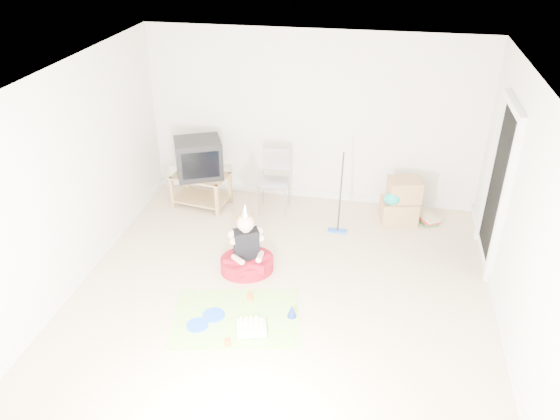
% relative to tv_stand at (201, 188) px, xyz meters
% --- Properties ---
extents(ground, '(5.00, 5.00, 0.00)m').
position_rel_tv_stand_xyz_m(ground, '(1.61, -1.90, -0.30)').
color(ground, beige).
rests_on(ground, ground).
extents(doorway_recess, '(0.02, 0.90, 2.05)m').
position_rel_tv_stand_xyz_m(doorway_recess, '(4.09, -0.70, 0.73)').
color(doorway_recess, black).
rests_on(doorway_recess, ground).
extents(tv_stand, '(0.89, 0.64, 0.51)m').
position_rel_tv_stand_xyz_m(tv_stand, '(0.00, 0.00, 0.00)').
color(tv_stand, olive).
rests_on(tv_stand, ground).
extents(crt_tv, '(0.83, 0.77, 0.57)m').
position_rel_tv_stand_xyz_m(crt_tv, '(0.00, -0.00, 0.50)').
color(crt_tv, black).
rests_on(crt_tv, tv_stand).
extents(folding_chair, '(0.45, 0.43, 0.97)m').
position_rel_tv_stand_xyz_m(folding_chair, '(1.13, 0.05, 0.17)').
color(folding_chair, '#9C9CA1').
rests_on(folding_chair, ground).
extents(cardboard_boxes, '(0.59, 0.50, 0.66)m').
position_rel_tv_stand_xyz_m(cardboard_boxes, '(2.99, 0.08, 0.02)').
color(cardboard_boxes, '#AA7E52').
rests_on(cardboard_boxes, ground).
extents(floor_mop, '(0.27, 0.37, 1.09)m').
position_rel_tv_stand_xyz_m(floor_mop, '(2.14, -0.40, -0.04)').
color(floor_mop, blue).
rests_on(floor_mop, ground).
extents(book_pile, '(0.33, 0.36, 0.10)m').
position_rel_tv_stand_xyz_m(book_pile, '(3.42, 0.12, -0.25)').
color(book_pile, '#236B34').
rests_on(book_pile, ground).
extents(seated_woman, '(0.89, 0.89, 0.97)m').
position_rel_tv_stand_xyz_m(seated_woman, '(1.10, -1.55, -0.09)').
color(seated_woman, maroon).
rests_on(seated_woman, ground).
extents(party_mat, '(1.61, 1.30, 0.01)m').
position_rel_tv_stand_xyz_m(party_mat, '(1.19, -2.46, -0.30)').
color(party_mat, '#FF35A2').
rests_on(party_mat, ground).
extents(birthday_cake, '(0.37, 0.33, 0.15)m').
position_rel_tv_stand_xyz_m(birthday_cake, '(1.42, -2.66, -0.26)').
color(birthday_cake, silver).
rests_on(birthday_cake, party_mat).
extents(blue_plate_near, '(0.35, 0.35, 0.01)m').
position_rel_tv_stand_xyz_m(blue_plate_near, '(0.93, -2.48, -0.29)').
color(blue_plate_near, blue).
rests_on(blue_plate_near, party_mat).
extents(blue_plate_far, '(0.29, 0.29, 0.01)m').
position_rel_tv_stand_xyz_m(blue_plate_far, '(0.81, -2.68, -0.29)').
color(blue_plate_far, blue).
rests_on(blue_plate_far, party_mat).
extents(orange_cup_near, '(0.08, 0.08, 0.08)m').
position_rel_tv_stand_xyz_m(orange_cup_near, '(1.28, -2.13, -0.25)').
color(orange_cup_near, '#D75C17').
rests_on(orange_cup_near, party_mat).
extents(orange_cup_far, '(0.09, 0.09, 0.08)m').
position_rel_tv_stand_xyz_m(orange_cup_far, '(1.22, -2.91, -0.25)').
color(orange_cup_far, '#D75C17').
rests_on(orange_cup_far, party_mat).
extents(blue_party_hat, '(0.12, 0.12, 0.16)m').
position_rel_tv_stand_xyz_m(blue_party_hat, '(1.81, -2.33, -0.21)').
color(blue_party_hat, '#182FAC').
rests_on(blue_party_hat, party_mat).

